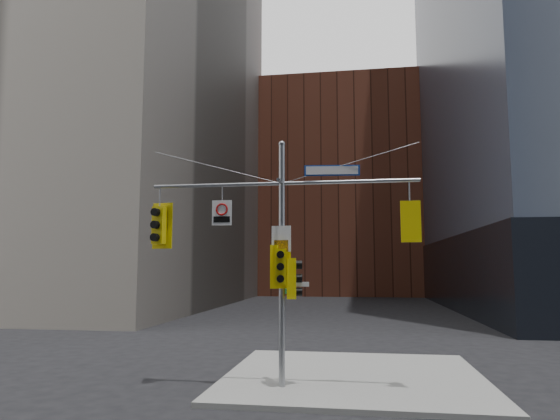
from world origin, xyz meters
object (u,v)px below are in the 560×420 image
(traffic_light_pole_side, at_px, (293,278))
(street_sign_blade, at_px, (332,170))
(traffic_light_east_arm, at_px, (410,222))
(signal_assembly, at_px, (282,237))
(traffic_light_west_arm, at_px, (159,225))
(traffic_light_pole_front, at_px, (280,267))
(regulatory_sign_arm, at_px, (222,212))

(traffic_light_pole_side, xyz_separation_m, street_sign_blade, (1.17, -0.01, 3.15))
(street_sign_blade, bearing_deg, traffic_light_east_arm, -5.61)
(signal_assembly, distance_m, traffic_light_west_arm, 3.83)
(traffic_light_west_arm, relative_size, traffic_light_pole_front, 1.13)
(traffic_light_west_arm, relative_size, street_sign_blade, 0.88)
(traffic_light_pole_side, bearing_deg, traffic_light_west_arm, 81.69)
(signal_assembly, relative_size, regulatory_sign_arm, 10.57)
(traffic_light_west_arm, bearing_deg, traffic_light_east_arm, 9.57)
(signal_assembly, height_order, traffic_light_pole_side, signal_assembly)
(traffic_light_pole_side, bearing_deg, traffic_light_east_arm, -98.53)
(traffic_light_east_arm, xyz_separation_m, traffic_light_pole_front, (-3.69, -0.27, -1.26))
(traffic_light_pole_side, bearing_deg, regulatory_sign_arm, 82.60)
(traffic_light_pole_side, height_order, traffic_light_pole_front, traffic_light_pole_front)
(traffic_light_pole_front, height_order, street_sign_blade, street_sign_blade)
(traffic_light_west_arm, bearing_deg, regulatory_sign_arm, 8.68)
(traffic_light_west_arm, relative_size, traffic_light_east_arm, 1.21)
(traffic_light_west_arm, distance_m, traffic_light_east_arm, 7.50)
(signal_assembly, xyz_separation_m, traffic_light_pole_front, (-0.00, -0.27, -0.88))
(traffic_light_west_arm, xyz_separation_m, traffic_light_east_arm, (7.50, -0.01, -0.00))
(signal_assembly, height_order, regulatory_sign_arm, signal_assembly)
(traffic_light_pole_front, bearing_deg, street_sign_blade, 1.32)
(traffic_light_west_arm, bearing_deg, traffic_light_pole_side, 9.67)
(traffic_light_pole_side, bearing_deg, traffic_light_pole_front, 122.14)
(traffic_light_pole_front, height_order, regulatory_sign_arm, regulatory_sign_arm)
(traffic_light_east_arm, relative_size, regulatory_sign_arm, 1.55)
(signal_assembly, xyz_separation_m, street_sign_blade, (1.49, 0.00, 1.93))
(traffic_light_pole_side, xyz_separation_m, traffic_light_pole_front, (-0.33, -0.28, 0.34))
(traffic_light_east_arm, distance_m, traffic_light_pole_front, 3.91)
(traffic_light_pole_front, relative_size, regulatory_sign_arm, 1.66)
(traffic_light_pole_front, bearing_deg, regulatory_sign_arm, 163.38)
(traffic_light_west_arm, height_order, traffic_light_east_arm, traffic_light_west_arm)
(traffic_light_pole_front, bearing_deg, signal_assembly, 80.89)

